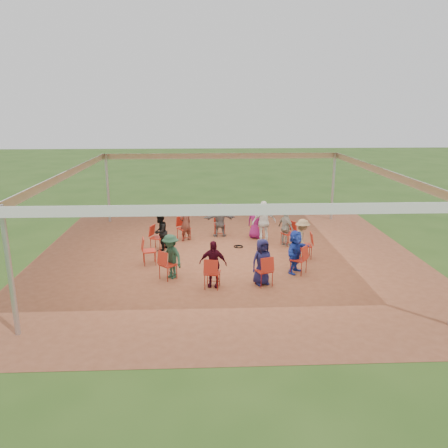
{
  "coord_description": "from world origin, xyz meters",
  "views": [
    {
      "loc": [
        -0.75,
        -14.06,
        4.98
      ],
      "look_at": [
        -0.11,
        0.3,
        1.1
      ],
      "focal_mm": 35.0,
      "sensor_mm": 36.0,
      "label": 1
    }
  ],
  "objects_px": {
    "chair_5": "(157,238)",
    "cable_coil": "(239,247)",
    "chair_4": "(184,228)",
    "person_seated_4": "(185,223)",
    "chair_10": "(299,260)",
    "person_seated_7": "(213,264)",
    "chair_9": "(264,271)",
    "person_seated_3": "(220,220)",
    "person_seated_8": "(262,262)",
    "chair_0": "(305,245)",
    "person_seated_9": "(295,252)",
    "person_seated_0": "(302,239)",
    "chair_7": "(168,265)",
    "person_seated_5": "(160,232)",
    "chair_6": "(149,251)",
    "person_seated_1": "(286,228)",
    "laptop": "(297,240)",
    "chair_3": "(219,225)",
    "person_seated_2": "(256,221)",
    "person_seated_6": "(171,256)",
    "chair_8": "(212,273)",
    "standing_person": "(264,222)",
    "chair_2": "(257,226)",
    "chair_1": "(288,233)"
  },
  "relations": [
    {
      "from": "chair_3",
      "to": "person_seated_2",
      "type": "bearing_deg",
      "value": 159.09
    },
    {
      "from": "laptop",
      "to": "chair_5",
      "type": "bearing_deg",
      "value": 81.36
    },
    {
      "from": "chair_10",
      "to": "person_seated_9",
      "type": "relative_size",
      "value": 0.67
    },
    {
      "from": "person_seated_0",
      "to": "chair_7",
      "type": "bearing_deg",
      "value": 115.16
    },
    {
      "from": "chair_9",
      "to": "person_seated_3",
      "type": "distance_m",
      "value": 5.09
    },
    {
      "from": "person_seated_7",
      "to": "person_seated_8",
      "type": "xyz_separation_m",
      "value": [
        1.41,
        0.1,
        0.0
      ]
    },
    {
      "from": "person_seated_2",
      "to": "chair_9",
      "type": "bearing_deg",
      "value": 115.16
    },
    {
      "from": "person_seated_4",
      "to": "cable_coil",
      "type": "height_order",
      "value": "person_seated_4"
    },
    {
      "from": "chair_0",
      "to": "person_seated_6",
      "type": "height_order",
      "value": "person_seated_6"
    },
    {
      "from": "person_seated_6",
      "to": "chair_10",
      "type": "bearing_deg",
      "value": 47.93
    },
    {
      "from": "person_seated_3",
      "to": "laptop",
      "type": "xyz_separation_m",
      "value": [
        2.52,
        -2.68,
        -0.04
      ]
    },
    {
      "from": "chair_4",
      "to": "person_seated_7",
      "type": "xyz_separation_m",
      "value": [
        1.03,
        -4.56,
        0.23
      ]
    },
    {
      "from": "person_seated_5",
      "to": "cable_coil",
      "type": "distance_m",
      "value": 2.91
    },
    {
      "from": "chair_7",
      "to": "chair_8",
      "type": "xyz_separation_m",
      "value": [
        1.3,
        -0.71,
        0.0
      ]
    },
    {
      "from": "chair_6",
      "to": "person_seated_1",
      "type": "relative_size",
      "value": 0.67
    },
    {
      "from": "chair_3",
      "to": "person_seated_3",
      "type": "bearing_deg",
      "value": 90.0
    },
    {
      "from": "chair_4",
      "to": "person_seated_4",
      "type": "height_order",
      "value": "person_seated_4"
    },
    {
      "from": "chair_2",
      "to": "chair_6",
      "type": "height_order",
      "value": "same"
    },
    {
      "from": "chair_3",
      "to": "person_seated_8",
      "type": "relative_size",
      "value": 0.67
    },
    {
      "from": "person_seated_2",
      "to": "person_seated_3",
      "type": "xyz_separation_m",
      "value": [
        -1.38,
        0.3,
        0.0
      ]
    },
    {
      "from": "chair_10",
      "to": "person_seated_1",
      "type": "bearing_deg",
      "value": 34.81
    },
    {
      "from": "chair_1",
      "to": "chair_4",
      "type": "xyz_separation_m",
      "value": [
        -3.88,
        0.85,
        0.0
      ]
    },
    {
      "from": "person_seated_8",
      "to": "chair_0",
      "type": "bearing_deg",
      "value": 30.65
    },
    {
      "from": "person_seated_1",
      "to": "laptop",
      "type": "bearing_deg",
      "value": 157.3
    },
    {
      "from": "chair_4",
      "to": "person_seated_7",
      "type": "height_order",
      "value": "person_seated_7"
    },
    {
      "from": "chair_5",
      "to": "chair_8",
      "type": "xyz_separation_m",
      "value": [
        1.9,
        -3.49,
        0.0
      ]
    },
    {
      "from": "person_seated_0",
      "to": "person_seated_6",
      "type": "bearing_deg",
      "value": 114.55
    },
    {
      "from": "chair_8",
      "to": "person_seated_5",
      "type": "relative_size",
      "value": 0.67
    },
    {
      "from": "chair_8",
      "to": "person_seated_1",
      "type": "height_order",
      "value": "person_seated_1"
    },
    {
      "from": "person_seated_2",
      "to": "standing_person",
      "type": "xyz_separation_m",
      "value": [
        0.24,
        -0.63,
        0.13
      ]
    },
    {
      "from": "chair_7",
      "to": "person_seated_5",
      "type": "bearing_deg",
      "value": 145.19
    },
    {
      "from": "chair_10",
      "to": "person_seated_7",
      "type": "relative_size",
      "value": 0.67
    },
    {
      "from": "person_seated_4",
      "to": "person_seated_1",
      "type": "bearing_deg",
      "value": 130.91
    },
    {
      "from": "chair_5",
      "to": "person_seated_6",
      "type": "relative_size",
      "value": 0.67
    },
    {
      "from": "person_seated_2",
      "to": "chair_10",
      "type": "bearing_deg",
      "value": 132.07
    },
    {
      "from": "person_seated_7",
      "to": "person_seated_0",
      "type": "bearing_deg",
      "value": 49.09
    },
    {
      "from": "chair_8",
      "to": "chair_9",
      "type": "bearing_deg",
      "value": 16.36
    },
    {
      "from": "chair_0",
      "to": "person_seated_0",
      "type": "height_order",
      "value": "person_seated_0"
    },
    {
      "from": "chair_8",
      "to": "person_seated_4",
      "type": "relative_size",
      "value": 0.67
    },
    {
      "from": "chair_4",
      "to": "laptop",
      "type": "distance_m",
      "value": 4.54
    },
    {
      "from": "chair_5",
      "to": "cable_coil",
      "type": "height_order",
      "value": "chair_5"
    },
    {
      "from": "chair_10",
      "to": "person_seated_4",
      "type": "distance_m",
      "value": 5.09
    },
    {
      "from": "person_seated_0",
      "to": "standing_person",
      "type": "distance_m",
      "value": 2.05
    },
    {
      "from": "person_seated_7",
      "to": "chair_7",
      "type": "bearing_deg",
      "value": 168.18
    },
    {
      "from": "chair_10",
      "to": "person_seated_3",
      "type": "bearing_deg",
      "value": 66.07
    },
    {
      "from": "chair_2",
      "to": "chair_10",
      "type": "height_order",
      "value": "same"
    },
    {
      "from": "chair_3",
      "to": "person_seated_4",
      "type": "bearing_deg",
      "value": 20.91
    },
    {
      "from": "chair_3",
      "to": "chair_9",
      "type": "relative_size",
      "value": 1.0
    },
    {
      "from": "person_seated_9",
      "to": "chair_9",
      "type": "bearing_deg",
      "value": 168.18
    },
    {
      "from": "chair_5",
      "to": "chair_8",
      "type": "bearing_deg",
      "value": 49.09
    }
  ]
}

